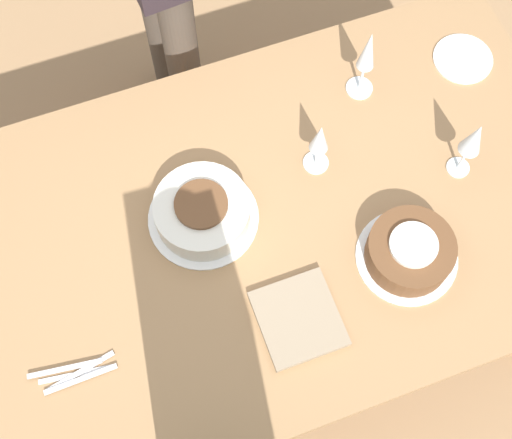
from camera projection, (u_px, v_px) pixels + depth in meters
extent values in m
plane|color=#A87F56|center=(256.00, 309.00, 2.44)|extent=(12.00, 12.00, 0.00)
cube|color=#9E754C|center=(256.00, 230.00, 1.77)|extent=(1.71, 0.99, 0.03)
cylinder|color=brown|center=(433.00, 86.00, 2.37)|extent=(0.07, 0.07, 0.72)
cylinder|color=white|center=(203.00, 218.00, 1.76)|extent=(0.27, 0.27, 0.01)
cylinder|color=silver|center=(202.00, 211.00, 1.72)|extent=(0.23, 0.23, 0.07)
cylinder|color=brown|center=(201.00, 204.00, 1.68)|extent=(0.13, 0.13, 0.01)
cylinder|color=white|center=(407.00, 257.00, 1.72)|extent=(0.25, 0.25, 0.01)
cylinder|color=brown|center=(410.00, 251.00, 1.68)|extent=(0.21, 0.21, 0.07)
cylinder|color=silver|center=(414.00, 245.00, 1.64)|extent=(0.11, 0.11, 0.01)
cylinder|color=silver|center=(458.00, 168.00, 1.81)|extent=(0.06, 0.06, 0.00)
cylinder|color=silver|center=(463.00, 158.00, 1.77)|extent=(0.01, 0.01, 0.10)
cone|color=silver|center=(475.00, 138.00, 1.67)|extent=(0.05, 0.05, 0.11)
cylinder|color=silver|center=(316.00, 163.00, 1.82)|extent=(0.07, 0.07, 0.00)
cylinder|color=silver|center=(317.00, 155.00, 1.78)|extent=(0.01, 0.01, 0.08)
cone|color=silver|center=(320.00, 137.00, 1.70)|extent=(0.05, 0.05, 0.10)
cylinder|color=silver|center=(359.00, 88.00, 1.90)|extent=(0.07, 0.07, 0.00)
cylinder|color=silver|center=(362.00, 77.00, 1.85)|extent=(0.01, 0.01, 0.10)
cone|color=silver|center=(368.00, 50.00, 1.75)|extent=(0.05, 0.05, 0.13)
cylinder|color=white|center=(463.00, 59.00, 1.94)|extent=(0.16, 0.16, 0.01)
cube|color=silver|center=(76.00, 374.00, 1.61)|extent=(0.17, 0.04, 0.00)
cube|color=silver|center=(80.00, 372.00, 1.61)|extent=(0.17, 0.05, 0.00)
cube|color=silver|center=(81.00, 379.00, 1.60)|extent=(0.17, 0.02, 0.00)
cube|color=silver|center=(65.00, 369.00, 1.61)|extent=(0.17, 0.03, 0.00)
cube|color=gray|center=(299.00, 319.00, 1.65)|extent=(0.18, 0.20, 0.02)
cylinder|color=#4C4238|center=(159.00, 16.00, 2.42)|extent=(0.11, 0.11, 0.80)
cylinder|color=#4C4238|center=(184.00, 65.00, 2.35)|extent=(0.11, 0.11, 0.80)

